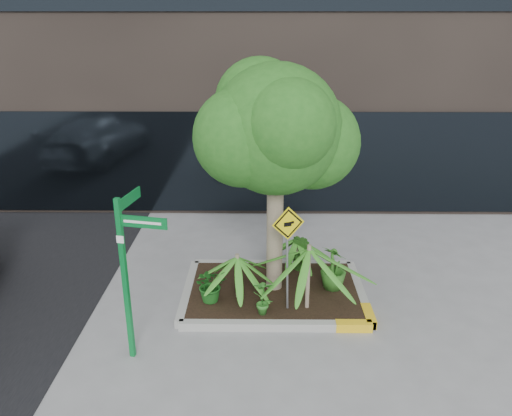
{
  "coord_description": "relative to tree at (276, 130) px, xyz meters",
  "views": [
    {
      "loc": [
        -0.04,
        -7.83,
        4.83
      ],
      "look_at": [
        -0.13,
        0.2,
        1.78
      ],
      "focal_mm": 35.0,
      "sensor_mm": 36.0,
      "label": 1
    }
  ],
  "objects": [
    {
      "name": "ground",
      "position": [
        -0.2,
        -0.39,
        -3.11
      ],
      "size": [
        80.0,
        80.0,
        0.0
      ],
      "primitive_type": "plane",
      "color": "gray",
      "rests_on": "ground"
    },
    {
      "name": "planter",
      "position": [
        0.03,
        -0.11,
        -3.01
      ],
      "size": [
        3.35,
        2.36,
        0.15
      ],
      "color": "#9E9E99",
      "rests_on": "ground"
    },
    {
      "name": "tree",
      "position": [
        0.0,
        0.0,
        0.0
      ],
      "size": [
        2.84,
        2.52,
        4.26
      ],
      "color": "gray",
      "rests_on": "ground"
    },
    {
      "name": "palm_front",
      "position": [
        0.56,
        -0.72,
        -1.85
      ],
      "size": [
        1.33,
        1.33,
        1.48
      ],
      "color": "gray",
      "rests_on": "ground"
    },
    {
      "name": "palm_left",
      "position": [
        -0.66,
        -0.39,
        -2.17
      ],
      "size": [
        0.95,
        0.95,
        1.06
      ],
      "color": "gray",
      "rests_on": "ground"
    },
    {
      "name": "palm_back",
      "position": [
        0.47,
        0.73,
        -2.31
      ],
      "size": [
        0.79,
        0.79,
        0.87
      ],
      "color": "gray",
      "rests_on": "ground"
    },
    {
      "name": "shrub_a",
      "position": [
        -1.12,
        -0.52,
        -2.64
      ],
      "size": [
        0.76,
        0.76,
        0.64
      ],
      "primitive_type": "imported",
      "rotation": [
        0.0,
        0.0,
        0.39
      ],
      "color": "#185518",
      "rests_on": "planter"
    },
    {
      "name": "shrub_b",
      "position": [
        1.09,
        -0.05,
        -2.54
      ],
      "size": [
        0.66,
        0.66,
        0.84
      ],
      "primitive_type": "imported",
      "rotation": [
        0.0,
        0.0,
        2.33
      ],
      "color": "#2F6D20",
      "rests_on": "planter"
    },
    {
      "name": "shrub_c",
      "position": [
        -0.2,
        -0.94,
        -2.63
      ],
      "size": [
        0.37,
        0.37,
        0.67
      ],
      "primitive_type": "imported",
      "rotation": [
        0.0,
        0.0,
        3.09
      ],
      "color": "#2D7524",
      "rests_on": "planter"
    },
    {
      "name": "shrub_d",
      "position": [
        0.56,
        0.65,
        -2.56
      ],
      "size": [
        0.6,
        0.6,
        0.79
      ],
      "primitive_type": "imported",
      "rotation": [
        0.0,
        0.0,
        5.24
      ],
      "color": "#245518",
      "rests_on": "planter"
    },
    {
      "name": "street_sign_post",
      "position": [
        -2.14,
        -1.85,
        -1.53
      ],
      "size": [
        0.75,
        0.85,
        2.56
      ],
      "rotation": [
        0.0,
        0.0,
        -0.2
      ],
      "color": "#0B7D32",
      "rests_on": "ground"
    },
    {
      "name": "cattle_sign",
      "position": [
        0.2,
        -0.72,
        -1.71
      ],
      "size": [
        0.54,
        0.21,
        1.86
      ],
      "rotation": [
        0.0,
        0.0,
        0.35
      ],
      "color": "slate",
      "rests_on": "ground"
    }
  ]
}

